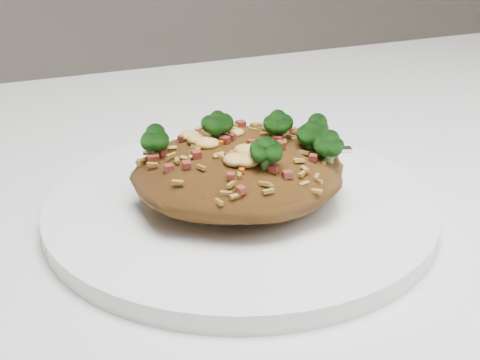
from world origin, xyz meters
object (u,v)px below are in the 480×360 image
at_px(dining_table, 225,305).
at_px(fried_rice, 242,161).
at_px(plate, 240,207).
at_px(fork, 267,152).

bearing_deg(dining_table, fried_rice, -65.13).
relative_size(dining_table, fried_rice, 7.80).
relative_size(plate, fried_rice, 1.86).
bearing_deg(fork, plate, -110.13).
bearing_deg(fried_rice, fork, 53.43).
distance_m(plate, fork, 0.09).
height_order(dining_table, fork, fork).
xyz_separation_m(plate, fried_rice, (0.00, -0.00, 0.04)).
height_order(plate, fork, fork).
height_order(plate, fried_rice, fried_rice).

